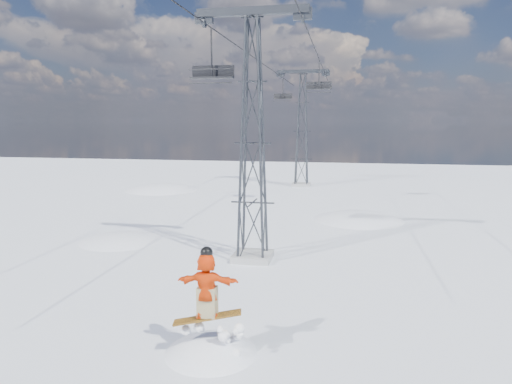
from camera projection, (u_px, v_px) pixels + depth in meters
The scene contains 8 objects.
ground at pixel (177, 335), 14.03m from camera, with size 120.00×120.00×0.00m, color white.
snow_terrain at pixel (217, 321), 37.01m from camera, with size 39.00×37.00×22.00m.
lift_tower_near at pixel (253, 144), 20.80m from camera, with size 5.20×1.80×11.43m.
lift_tower_far at pixel (302, 132), 45.06m from camera, with size 5.20×1.80×11.43m.
haul_cables at pixel (285, 57), 31.13m from camera, with size 4.46×51.00×0.06m.
lift_chair_near at pixel (212, 73), 21.82m from camera, with size 2.09×0.60×2.59m.
lift_chair_mid at pixel (319, 86), 32.98m from camera, with size 1.88×0.54×2.33m.
lift_chair_far at pixel (283, 97), 46.86m from camera, with size 1.90×0.55×2.36m.
Camera 1 is at (4.89, -12.49, 6.51)m, focal length 32.00 mm.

